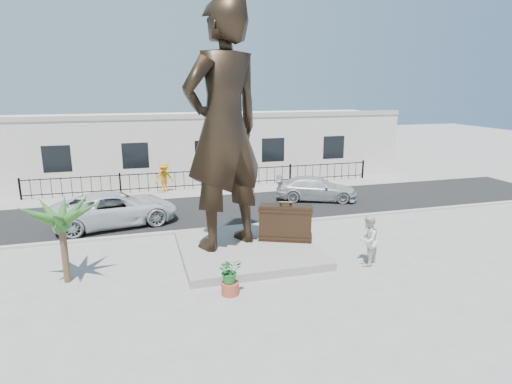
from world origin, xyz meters
TOP-DOWN VIEW (x-y plane):
  - ground at (0.00, 0.00)m, footprint 100.00×100.00m
  - street at (0.00, 8.00)m, footprint 40.00×7.00m
  - curb at (0.00, 4.50)m, footprint 40.00×0.25m
  - far_sidewalk at (0.00, 12.00)m, footprint 40.00×2.50m
  - plinth at (-0.50, 1.50)m, footprint 5.20×5.20m
  - fence at (0.00, 12.80)m, footprint 22.00×0.10m
  - building at (0.00, 17.00)m, footprint 28.00×7.00m
  - statue at (-1.30, 1.79)m, footprint 3.93×3.34m
  - suitcase at (1.14, 1.64)m, footprint 2.17×1.43m
  - tourist at (3.40, -0.87)m, footprint 1.17×1.14m
  - car_white at (-5.57, 6.53)m, footprint 6.06×3.65m
  - car_silver at (5.37, 8.16)m, footprint 4.97×3.43m
  - worker at (-2.89, 12.34)m, footprint 1.36×1.05m
  - palm_tree at (-6.98, 0.62)m, footprint 1.80×1.80m
  - planter at (-1.93, -1.76)m, footprint 0.56×0.56m
  - shrub at (-1.93, -1.76)m, footprint 0.79×0.70m

SIDE VIEW (x-z plane):
  - ground at x=0.00m, z-range 0.00..0.00m
  - palm_tree at x=-6.98m, z-range -1.60..1.60m
  - street at x=0.00m, z-range 0.00..0.01m
  - far_sidewalk at x=0.00m, z-range 0.00..0.02m
  - curb at x=0.00m, z-range 0.00..0.12m
  - plinth at x=-0.50m, z-range 0.00..0.30m
  - planter at x=-1.93m, z-range 0.00..0.40m
  - fence at x=0.00m, z-range 0.00..1.20m
  - car_silver at x=5.37m, z-range 0.01..1.35m
  - car_white at x=-5.57m, z-range 0.01..1.58m
  - shrub at x=-1.93m, z-range 0.40..1.21m
  - worker at x=-2.89m, z-range 0.02..1.87m
  - tourist at x=3.40m, z-range 0.00..1.90m
  - suitcase at x=1.14m, z-range 0.30..1.77m
  - building at x=0.00m, z-range 0.00..4.40m
  - statue at x=-1.30m, z-range 0.30..9.44m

